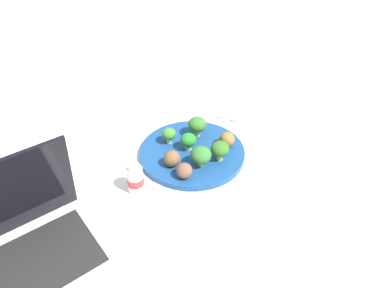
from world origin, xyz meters
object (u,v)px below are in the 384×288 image
(broccoli_floret_near_rim, at_px, (188,140))
(meatball_back_left, at_px, (172,159))
(napkin, at_px, (235,111))
(knife, at_px, (229,109))
(meatball_center, at_px, (227,140))
(yogurt_bottle, at_px, (135,179))
(broccoli_floret_mid_right, at_px, (169,134))
(plate, at_px, (192,152))
(broccoli_floret_front_right, at_px, (197,125))
(laptop, at_px, (12,254))
(broccoli_floret_back_right, at_px, (221,148))
(fork, at_px, (239,112))
(meatball_mid_left, at_px, (184,171))
(broccoli_floret_mid_left, at_px, (201,155))

(broccoli_floret_near_rim, height_order, meatball_back_left, broccoli_floret_near_rim)
(napkin, relative_size, knife, 1.17)
(meatball_center, xyz_separation_m, yogurt_bottle, (0.24, -0.13, -0.00))
(meatball_center, bearing_deg, broccoli_floret_near_rim, -54.35)
(broccoli_floret_mid_right, xyz_separation_m, yogurt_bottle, (0.18, 0.02, -0.01))
(plate, relative_size, meatball_back_left, 6.72)
(broccoli_floret_front_right, distance_m, meatball_back_left, 0.14)
(meatball_center, relative_size, napkin, 0.25)
(broccoli_floret_near_rim, xyz_separation_m, laptop, (0.46, -0.12, -0.00))
(broccoli_floret_back_right, relative_size, fork, 0.44)
(broccoli_floret_back_right, bearing_deg, yogurt_bottle, -35.91)
(meatball_mid_left, bearing_deg, broccoli_floret_back_right, 156.07)
(laptop, bearing_deg, fork, 166.81)
(broccoli_floret_mid_right, height_order, yogurt_bottle, yogurt_bottle)
(napkin, distance_m, fork, 0.02)
(napkin, bearing_deg, broccoli_floret_mid_left, 6.28)
(meatball_center, relative_size, laptop, 0.11)
(broccoli_floret_back_right, bearing_deg, plate, -87.10)
(broccoli_floret_mid_right, distance_m, broccoli_floret_mid_left, 0.13)
(broccoli_floret_front_right, bearing_deg, laptop, -12.23)
(broccoli_floret_mid_right, height_order, laptop, laptop)
(broccoli_floret_mid_right, bearing_deg, meatball_mid_left, 45.23)
(broccoli_floret_near_rim, distance_m, knife, 0.26)
(broccoli_floret_near_rim, relative_size, fork, 0.39)
(napkin, bearing_deg, broccoli_floret_near_rim, -5.90)
(meatball_back_left, xyz_separation_m, napkin, (-0.34, 0.03, -0.03))
(broccoli_floret_back_right, relative_size, meatball_mid_left, 1.35)
(meatball_back_left, distance_m, yogurt_bottle, 0.11)
(broccoli_floret_mid_right, relative_size, broccoli_floret_back_right, 0.85)
(laptop, bearing_deg, plate, 163.88)
(broccoli_floret_near_rim, xyz_separation_m, meatball_mid_left, (0.10, 0.04, -0.01))
(broccoli_floret_front_right, bearing_deg, meatball_back_left, 1.58)
(broccoli_floret_mid_right, height_order, meatball_back_left, broccoli_floret_mid_right)
(yogurt_bottle, bearing_deg, broccoli_floret_back_right, 144.09)
(broccoli_floret_front_right, relative_size, meatball_mid_left, 1.48)
(yogurt_bottle, bearing_deg, broccoli_floret_front_right, 172.05)
(broccoli_floret_mid_right, xyz_separation_m, laptop, (0.46, -0.06, -0.00))
(napkin, bearing_deg, broccoli_floret_back_right, 14.13)
(meatball_mid_left, bearing_deg, napkin, -177.18)
(plate, bearing_deg, broccoli_floret_mid_right, -92.17)
(meatball_back_left, relative_size, laptop, 0.11)
(broccoli_floret_mid_right, relative_size, meatball_center, 1.07)
(plate, xyz_separation_m, napkin, (-0.26, 0.02, -0.01))
(plate, distance_m, laptop, 0.48)
(plate, distance_m, broccoli_floret_near_rim, 0.04)
(knife, bearing_deg, meatball_mid_left, 5.82)
(broccoli_floret_mid_left, height_order, yogurt_bottle, yogurt_bottle)
(yogurt_bottle, bearing_deg, napkin, 171.07)
(broccoli_floret_back_right, height_order, meatball_center, broccoli_floret_back_right)
(napkin, distance_m, yogurt_bottle, 0.44)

